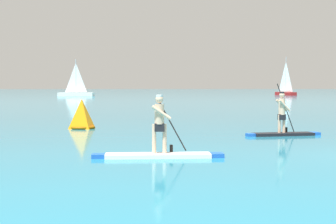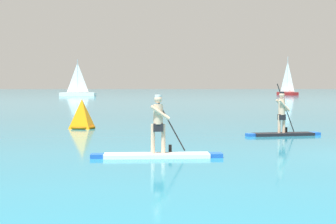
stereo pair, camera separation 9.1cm
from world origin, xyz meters
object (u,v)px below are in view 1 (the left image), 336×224
Objects in this scene: sailboat_left_horizon at (76,92)px; sailboat_right_horizon at (286,90)px; paddleboarder_near_left at (159,145)px; race_marker_buoy at (82,115)px; paddleboarder_mid_center at (283,126)px.

sailboat_left_horizon is 38.95m from sailboat_right_horizon.
race_marker_buoy is at bearing 108.59° from paddleboarder_near_left.
sailboat_right_horizon reaches higher than sailboat_left_horizon.
race_marker_buoy is at bearing 139.55° from sailboat_right_horizon.
race_marker_buoy is at bearing 147.53° from paddleboarder_mid_center.
paddleboarder_mid_center is 72.21m from sailboat_left_horizon.
sailboat_left_horizon is 0.89× the size of sailboat_right_horizon.
paddleboarder_mid_center is 0.46× the size of sailboat_left_horizon.
paddleboarder_mid_center is 8.95m from race_marker_buoy.
paddleboarder_near_left is 0.55× the size of sailboat_left_horizon.
race_marker_buoy is at bearing 104.06° from sailboat_left_horizon.
race_marker_buoy is (-8.25, 3.46, 0.22)m from paddleboarder_mid_center.
paddleboarder_near_left is 84.71m from sailboat_right_horizon.
paddleboarder_mid_center is at bearing 48.29° from paddleboarder_near_left.
paddleboarder_near_left is 0.49× the size of sailboat_right_horizon.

